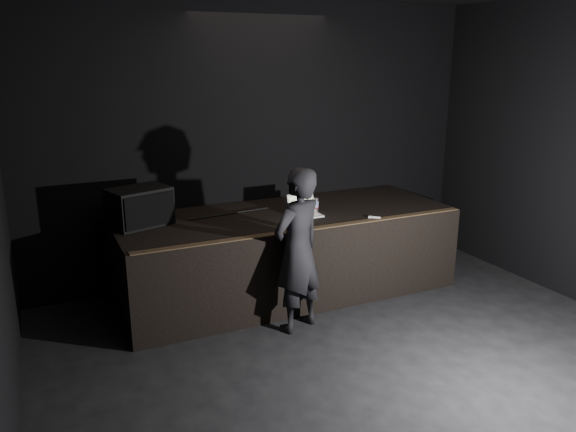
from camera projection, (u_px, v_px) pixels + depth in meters
The scene contains 11 objects.
ground at pixel (426, 411), 4.59m from camera, with size 7.00×7.00×0.00m, color black.
room_walls at pixel (444, 168), 4.04m from camera, with size 6.10×7.10×3.52m.
stage_riser at pixel (286, 252), 6.84m from camera, with size 4.00×1.50×1.00m, color black.
riser_lip at pixel (313, 228), 6.08m from camera, with size 3.92×0.10×0.01m, color brown.
stage_monitor at pixel (140, 207), 6.16m from camera, with size 0.73×0.62×0.42m.
cable at pixel (230, 214), 6.63m from camera, with size 0.02×0.02×1.02m, color black.
laptop at pixel (304, 210), 6.60m from camera, with size 0.35×0.31×0.24m.
beer_can at pixel (316, 205), 6.75m from camera, with size 0.07×0.07×0.17m.
plastic_cup at pixel (286, 200), 7.10m from camera, with size 0.09×0.09×0.11m, color white.
wii_remote at pixel (374, 218), 6.46m from camera, with size 0.03×0.14×0.03m, color silver.
person at pixel (298, 250), 5.78m from camera, with size 0.64×0.42×1.74m, color black.
Camera 1 is at (-2.70, -3.13, 2.79)m, focal length 35.00 mm.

